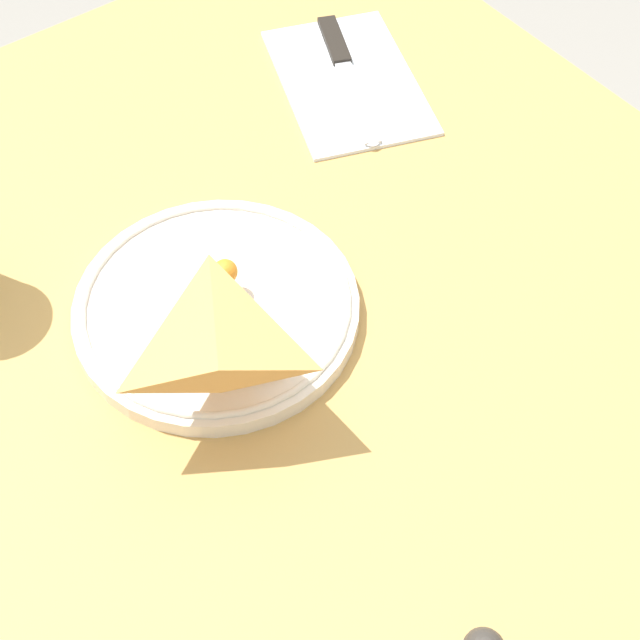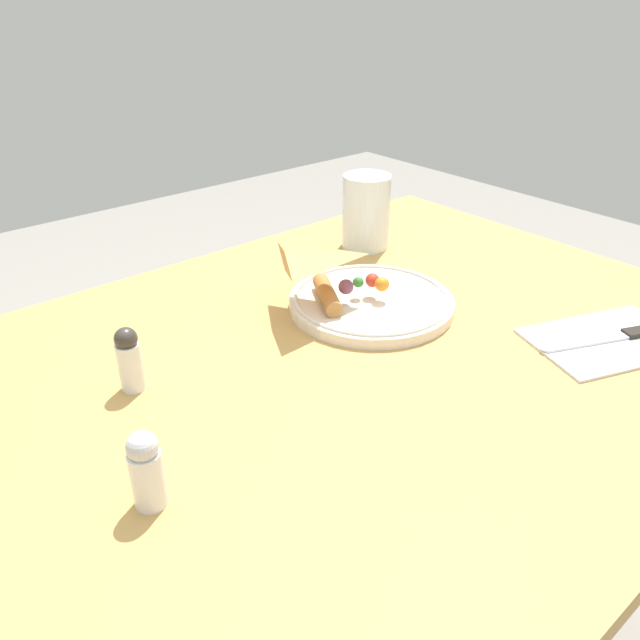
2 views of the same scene
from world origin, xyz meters
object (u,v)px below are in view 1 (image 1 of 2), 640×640
Objects in this scene: dining_table at (381,444)px; plate_pizza at (216,308)px; napkin_folded at (348,81)px; butter_knife at (346,71)px.

plate_pizza reaches higher than dining_table.
plate_pizza is at bearing -57.43° from napkin_folded.
napkin_folded is (-0.31, 0.20, 0.11)m from dining_table.
dining_table is at bearing -8.56° from butter_knife.
plate_pizza is 1.23× the size of butter_knife.
butter_knife is at bearing 147.54° from dining_table.
napkin_folded is (-0.18, 0.28, -0.01)m from plate_pizza.
dining_table is 4.80× the size of plate_pizza.
napkin_folded is 1.23× the size of butter_knife.
dining_table is 0.39m from butter_knife.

